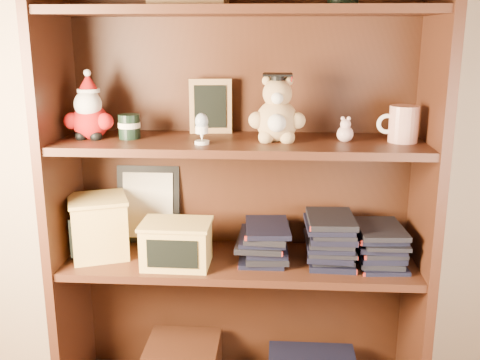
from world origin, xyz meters
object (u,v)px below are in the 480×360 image
object	(u,v)px
grad_teddy_bear	(277,115)
teacher_mug	(403,124)
bookcase	(240,188)
treats_box	(99,226)

from	to	relation	value
grad_teddy_bear	teacher_mug	bearing A→B (deg)	0.96
bookcase	teacher_mug	distance (m)	0.55
bookcase	teacher_mug	size ratio (longest dim) A/B	12.70
bookcase	treats_box	world-z (taller)	bookcase
bookcase	treats_box	size ratio (longest dim) A/B	6.68
bookcase	treats_box	bearing A→B (deg)	-173.73
bookcase	teacher_mug	world-z (taller)	bookcase
bookcase	treats_box	distance (m)	0.49
treats_box	bookcase	bearing A→B (deg)	6.27
grad_teddy_bear	teacher_mug	distance (m)	0.38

